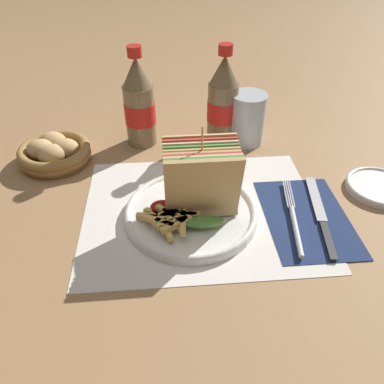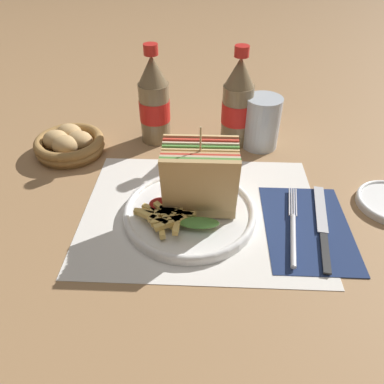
# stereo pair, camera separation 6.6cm
# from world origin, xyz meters

# --- Properties ---
(ground_plane) EXTENTS (4.00, 4.00, 0.00)m
(ground_plane) POSITION_xyz_m (0.00, 0.00, 0.00)
(ground_plane) COLOR #9E754C
(placemat) EXTENTS (0.42, 0.33, 0.00)m
(placemat) POSITION_xyz_m (0.02, -0.01, 0.00)
(placemat) COLOR silver
(placemat) RESTS_ON ground_plane
(plate_main) EXTENTS (0.23, 0.23, 0.02)m
(plate_main) POSITION_xyz_m (0.00, -0.03, 0.01)
(plate_main) COLOR white
(plate_main) RESTS_ON ground_plane
(club_sandwich) EXTENTS (0.12, 0.10, 0.16)m
(club_sandwich) POSITION_xyz_m (0.02, -0.03, 0.08)
(club_sandwich) COLOR tan
(club_sandwich) RESTS_ON plate_main
(fries_pile) EXTENTS (0.11, 0.10, 0.02)m
(fries_pile) POSITION_xyz_m (-0.04, -0.06, 0.03)
(fries_pile) COLOR #E5C166
(fries_pile) RESTS_ON plate_main
(ketchup_blob) EXTENTS (0.04, 0.03, 0.01)m
(ketchup_blob) POSITION_xyz_m (-0.05, -0.03, 0.03)
(ketchup_blob) COLOR maroon
(ketchup_blob) RESTS_ON plate_main
(napkin) EXTENTS (0.14, 0.22, 0.00)m
(napkin) POSITION_xyz_m (0.20, -0.05, 0.00)
(napkin) COLOR navy
(napkin) RESTS_ON ground_plane
(fork) EXTENTS (0.04, 0.20, 0.01)m
(fork) POSITION_xyz_m (0.17, -0.06, 0.01)
(fork) COLOR silver
(fork) RESTS_ON napkin
(knife) EXTENTS (0.05, 0.21, 0.00)m
(knife) POSITION_xyz_m (0.23, -0.05, 0.01)
(knife) COLOR black
(knife) RESTS_ON napkin
(coke_bottle_near) EXTENTS (0.07, 0.07, 0.22)m
(coke_bottle_near) POSITION_xyz_m (-0.09, 0.24, 0.09)
(coke_bottle_near) COLOR #7A6647
(coke_bottle_near) RESTS_ON ground_plane
(coke_bottle_far) EXTENTS (0.07, 0.07, 0.22)m
(coke_bottle_far) POSITION_xyz_m (0.09, 0.24, 0.09)
(coke_bottle_far) COLOR #7A6647
(coke_bottle_far) RESTS_ON ground_plane
(glass_near) EXTENTS (0.08, 0.08, 0.12)m
(glass_near) POSITION_xyz_m (0.15, 0.23, 0.06)
(glass_near) COLOR silver
(glass_near) RESTS_ON ground_plane
(bread_basket) EXTENTS (0.15, 0.15, 0.05)m
(bread_basket) POSITION_xyz_m (-0.27, 0.18, 0.02)
(bread_basket) COLOR olive
(bread_basket) RESTS_ON ground_plane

